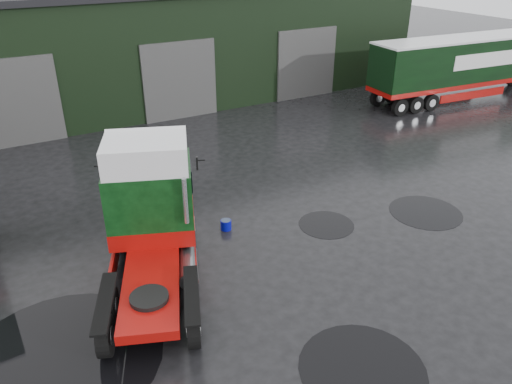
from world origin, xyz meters
TOP-DOWN VIEW (x-y plane):
  - ground at (0.00, 0.00)m, footprint 100.00×100.00m
  - warehouse at (2.00, 20.00)m, footprint 32.40×12.40m
  - hero_tractor at (-4.29, 0.55)m, footprint 4.74×6.76m
  - lorry_right at (17.00, 9.00)m, footprint 14.11×3.65m
  - wash_bucket at (-1.15, 2.47)m, footprint 0.45×0.45m
  - tree_back_b at (10.00, 30.00)m, footprint 4.40×4.40m
  - puddle_0 at (-1.20, -4.45)m, footprint 2.88×2.88m
  - puddle_1 at (5.48, 0.00)m, footprint 2.52×2.52m
  - puddle_2 at (-7.03, -0.75)m, footprint 4.69×4.69m
  - puddle_4 at (1.92, 1.05)m, footprint 1.87×1.87m

SIDE VIEW (x-z plane):
  - ground at x=0.00m, z-range 0.00..0.00m
  - puddle_0 at x=-1.20m, z-range 0.00..0.01m
  - puddle_1 at x=5.48m, z-range 0.00..0.01m
  - puddle_2 at x=-7.03m, z-range 0.00..0.01m
  - puddle_4 at x=1.92m, z-range 0.00..0.01m
  - wash_bucket at x=-1.15m, z-range 0.00..0.33m
  - lorry_right at x=17.00m, z-range 0.00..3.67m
  - hero_tractor at x=-4.29m, z-range 0.00..3.87m
  - warehouse at x=2.00m, z-range 0.01..6.31m
  - tree_back_b at x=10.00m, z-range 0.00..7.50m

